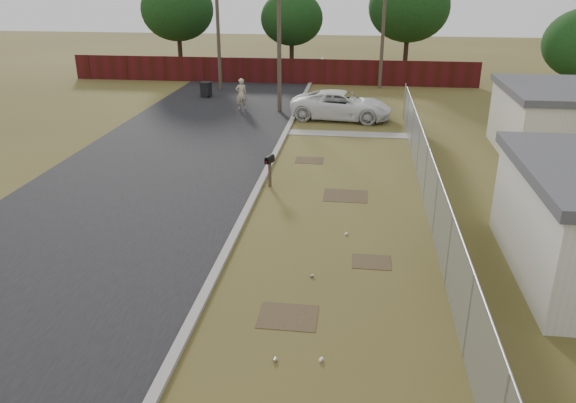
# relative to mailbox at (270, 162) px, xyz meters

# --- Properties ---
(ground) EXTENTS (120.00, 120.00, 0.00)m
(ground) POSITION_rel_mailbox_xyz_m (2.60, -3.61, -0.98)
(ground) COLOR olive
(ground) RESTS_ON ground
(street) EXTENTS (15.10, 60.00, 0.12)m
(street) POSITION_rel_mailbox_xyz_m (-4.16, 4.45, -0.96)
(street) COLOR black
(street) RESTS_ON ground
(chainlink_fence) EXTENTS (0.10, 27.06, 2.02)m
(chainlink_fence) POSITION_rel_mailbox_xyz_m (5.72, -2.58, -0.18)
(chainlink_fence) COLOR #989BA0
(chainlink_fence) RESTS_ON ground
(privacy_fence) EXTENTS (30.00, 0.12, 1.80)m
(privacy_fence) POSITION_rel_mailbox_xyz_m (-3.40, 21.39, -0.08)
(privacy_fence) COLOR #440E11
(privacy_fence) RESTS_ON ground
(utility_poles) EXTENTS (12.60, 8.24, 9.00)m
(utility_poles) POSITION_rel_mailbox_xyz_m (-1.07, 17.06, 3.72)
(utility_poles) COLOR brown
(utility_poles) RESTS_ON ground
(horizon_trees) EXTENTS (33.32, 31.94, 7.78)m
(horizon_trees) POSITION_rel_mailbox_xyz_m (3.44, 19.95, 3.65)
(horizon_trees) COLOR black
(horizon_trees) RESTS_ON ground
(mailbox) EXTENTS (0.33, 0.54, 1.24)m
(mailbox) POSITION_rel_mailbox_xyz_m (0.00, 0.00, 0.00)
(mailbox) COLOR brown
(mailbox) RESTS_ON ground
(pickup_truck) EXTENTS (5.78, 3.11, 1.54)m
(pickup_truck) POSITION_rel_mailbox_xyz_m (2.26, 11.09, -0.21)
(pickup_truck) COLOR white
(pickup_truck) RESTS_ON ground
(pedestrian) EXTENTS (0.79, 0.67, 1.84)m
(pedestrian) POSITION_rel_mailbox_xyz_m (-3.73, 12.70, -0.06)
(pedestrian) COLOR #C3B38F
(pedestrian) RESTS_ON ground
(trash_bin) EXTENTS (0.76, 0.82, 0.99)m
(trash_bin) POSITION_rel_mailbox_xyz_m (-6.75, 15.88, -0.47)
(trash_bin) COLOR black
(trash_bin) RESTS_ON ground
(scattered_litter) EXTENTS (1.38, 6.48, 0.07)m
(scattered_litter) POSITION_rel_mailbox_xyz_m (2.42, -7.75, -0.94)
(scattered_litter) COLOR white
(scattered_litter) RESTS_ON ground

